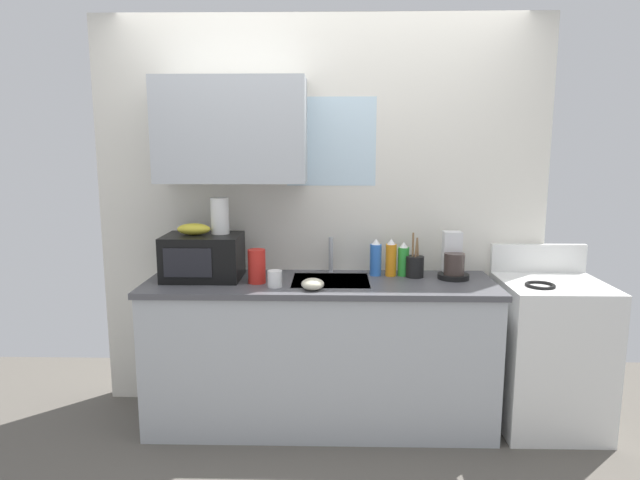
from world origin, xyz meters
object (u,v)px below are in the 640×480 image
stove_range (549,353)px  dish_soap_bottle_orange (391,258)px  dish_soap_bottle_blue (376,258)px  cereal_canister (257,266)px  paper_towel_roll (220,216)px  dish_soap_bottle_green (403,260)px  small_bowl (313,284)px  utensil_crock (415,266)px  coffee_maker (453,261)px  banana_bunch (194,229)px  microwave (203,257)px  mug_white (275,279)px

stove_range → dish_soap_bottle_orange: (-0.95, 0.14, 0.55)m
dish_soap_bottle_blue → cereal_canister: dish_soap_bottle_blue is taller
paper_towel_roll → dish_soap_bottle_green: paper_towel_roll is taller
dish_soap_bottle_green → small_bowl: bearing=-147.3°
stove_range → dish_soap_bottle_green: size_ratio=5.07×
utensil_crock → small_bowl: (-0.62, -0.32, -0.04)m
coffee_maker → banana_bunch: bearing=-177.9°
coffee_maker → utensil_crock: size_ratio=1.01×
dish_soap_bottle_green → small_bowl: size_ratio=1.64×
cereal_canister → small_bowl: cereal_canister is taller
utensil_crock → stove_range: bearing=-8.2°
coffee_maker → small_bowl: coffee_maker is taller
microwave → small_bowl: (0.68, -0.25, -0.10)m
stove_range → banana_bunch: 2.28m
dish_soap_bottle_green → coffee_maker: bearing=-8.9°
mug_white → banana_bunch: bearing=159.4°
dish_soap_bottle_green → mug_white: (-0.77, -0.29, -0.05)m
banana_bunch → mug_white: size_ratio=2.11×
coffee_maker → cereal_canister: coffee_maker is taller
banana_bunch → utensil_crock: size_ratio=0.72×
dish_soap_bottle_orange → utensil_crock: 0.15m
microwave → dish_soap_bottle_orange: bearing=4.9°
microwave → coffee_maker: size_ratio=1.64×
utensil_crock → banana_bunch: bearing=-177.0°
cereal_canister → mug_white: (0.12, -0.09, -0.05)m
paper_towel_roll → coffee_maker: (1.42, 0.01, -0.28)m
cereal_canister → small_bowl: (0.34, -0.15, -0.07)m
paper_towel_roll → microwave: bearing=-152.8°
utensil_crock → dish_soap_bottle_green: bearing=152.3°
coffee_maker → mug_white: (-1.07, -0.25, -0.06)m
mug_white → paper_towel_roll: bearing=146.0°
dish_soap_bottle_orange → cereal_canister: 0.83m
banana_bunch → stove_range: bearing=-1.2°
dish_soap_bottle_orange → mug_white: dish_soap_bottle_orange is taller
cereal_canister → utensil_crock: size_ratio=0.72×
stove_range → dish_soap_bottle_orange: dish_soap_bottle_orange is taller
dish_soap_bottle_blue → small_bowl: size_ratio=1.78×
coffee_maker → dish_soap_bottle_green: size_ratio=1.31×
banana_bunch → dish_soap_bottle_green: size_ratio=0.94×
paper_towel_roll → utensil_crock: 1.23m
mug_white → small_bowl: mug_white is taller
stove_range → dish_soap_bottle_blue: bearing=171.5°
cereal_canister → small_bowl: bearing=-24.1°
microwave → mug_white: 0.50m
mug_white → utensil_crock: (0.84, 0.26, 0.02)m
banana_bunch → utensil_crock: (1.34, 0.07, -0.24)m
dish_soap_bottle_orange → banana_bunch: bearing=-175.3°
coffee_maker → dish_soap_bottle_blue: size_ratio=1.21×
dish_soap_bottle_orange → dish_soap_bottle_green: size_ratio=1.10×
dish_soap_bottle_green → mug_white: dish_soap_bottle_green is taller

